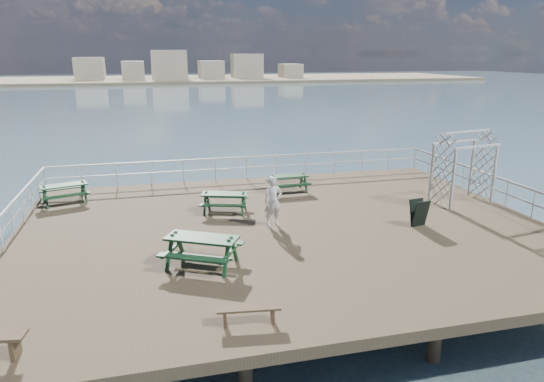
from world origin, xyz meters
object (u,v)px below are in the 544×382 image
Objects in this scene: picnic_table_a at (64,189)px; picnic_table_c at (288,180)px; person at (273,201)px; flat_bench_near at (249,311)px; trellis_arbor at (463,171)px; picnic_table_d at (202,245)px; picnic_table_b at (225,198)px.

picnic_table_a reaches higher than picnic_table_c.
flat_bench_near is at bearing -114.62° from person.
trellis_arbor reaches higher than person.
flat_bench_near is 6.39m from person.
picnic_table_d is 3.39m from flat_bench_near.
picnic_table_b is 0.70× the size of trellis_arbor.
person is at bearing 73.14° from picnic_table_d.
trellis_arbor is at bearing -29.44° from picnic_table_c.
picnic_table_b is 1.15× the size of person.
picnic_table_a is at bearing 123.56° from flat_bench_near.
picnic_table_a is 1.44× the size of flat_bench_near.
picnic_table_d reaches higher than picnic_table_b.
picnic_table_c is 1.20× the size of flat_bench_near.
picnic_table_b is at bearing 102.17° from picnic_table_d.
picnic_table_b is at bearing -41.63° from picnic_table_a.
trellis_arbor reaches higher than picnic_table_d.
picnic_table_c is 0.60× the size of trellis_arbor.
picnic_table_c is at bearing 61.67° from person.
picnic_table_a is 0.82× the size of picnic_table_d.
picnic_table_d is (-4.45, -6.78, 0.10)m from picnic_table_c.
person reaches higher than flat_bench_near.
trellis_arbor reaches higher than picnic_table_a.
picnic_table_b is 2.40m from person.
picnic_table_a is at bearing 150.83° from picnic_table_d.
picnic_table_a is 1.20× the size of picnic_table_c.
picnic_table_a is 15.88m from trellis_arbor.
picnic_table_a is at bearing 173.71° from picnic_table_b.
trellis_arbor is (10.06, 6.88, 0.98)m from flat_bench_near.
picnic_table_a is 0.72× the size of trellis_arbor.
trellis_arbor is (9.36, -1.07, 0.75)m from picnic_table_b.
person reaches higher than picnic_table_c.
picnic_table_d is at bearing 108.26° from flat_bench_near.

